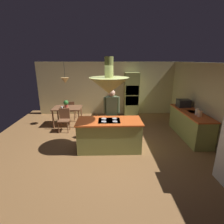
{
  "coord_description": "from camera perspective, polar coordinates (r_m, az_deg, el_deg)",
  "views": [
    {
      "loc": [
        -0.07,
        -4.97,
        2.64
      ],
      "look_at": [
        0.1,
        0.4,
        1.0
      ],
      "focal_mm": 27.55,
      "sensor_mm": 36.0,
      "label": 1
    }
  ],
  "objects": [
    {
      "name": "ground",
      "position": [
        5.63,
        -0.91,
        -11.0
      ],
      "size": [
        8.16,
        8.16,
        0.0
      ],
      "primitive_type": "plane",
      "color": "olive"
    },
    {
      "name": "wall_back",
      "position": [
        8.53,
        -1.31,
        7.77
      ],
      "size": [
        6.8,
        0.1,
        2.55
      ],
      "primitive_type": "cube",
      "color": "beige",
      "rests_on": "ground"
    },
    {
      "name": "wall_right",
      "position": [
        6.46,
        29.22,
        2.59
      ],
      "size": [
        0.1,
        7.2,
        2.55
      ],
      "primitive_type": "cube",
      "color": "beige",
      "rests_on": "ground"
    },
    {
      "name": "kitchen_island",
      "position": [
        5.24,
        -0.9,
        -7.53
      ],
      "size": [
        1.91,
        0.88,
        0.94
      ],
      "color": "#8C934C",
      "rests_on": "ground"
    },
    {
      "name": "counter_run_right",
      "position": [
        6.65,
        24.36,
        -3.64
      ],
      "size": [
        0.73,
        2.21,
        0.92
      ],
      "color": "#8C934C",
      "rests_on": "ground"
    },
    {
      "name": "oven_tower",
      "position": [
        8.25,
        6.42,
        5.71
      ],
      "size": [
        0.66,
        0.62,
        2.08
      ],
      "color": "#8C934C",
      "rests_on": "ground"
    },
    {
      "name": "dining_table",
      "position": [
        7.33,
        -14.57,
        0.73
      ],
      "size": [
        1.14,
        0.81,
        0.76
      ],
      "color": "brown",
      "rests_on": "ground"
    },
    {
      "name": "person_at_island",
      "position": [
        5.72,
        -0.12,
        0.22
      ],
      "size": [
        0.53,
        0.23,
        1.72
      ],
      "color": "tan",
      "rests_on": "ground"
    },
    {
      "name": "range_hood",
      "position": [
        4.82,
        -0.98,
        9.06
      ],
      "size": [
        1.1,
        1.1,
        1.0
      ],
      "color": "#8C934C"
    },
    {
      "name": "pendant_light_over_table",
      "position": [
        7.1,
        -15.3,
        10.1
      ],
      "size": [
        0.32,
        0.32,
        0.82
      ],
      "color": "#E0B266"
    },
    {
      "name": "chair_facing_island",
      "position": [
        6.8,
        -15.59,
        -1.99
      ],
      "size": [
        0.4,
        0.4,
        0.87
      ],
      "color": "brown",
      "rests_on": "ground"
    },
    {
      "name": "chair_by_back_wall",
      "position": [
        7.96,
        -13.54,
        0.94
      ],
      "size": [
        0.4,
        0.4,
        0.87
      ],
      "rotation": [
        0.0,
        0.0,
        3.14
      ],
      "color": "brown",
      "rests_on": "ground"
    },
    {
      "name": "potted_plant_on_table",
      "position": [
        7.28,
        -15.01,
        2.78
      ],
      "size": [
        0.2,
        0.2,
        0.3
      ],
      "color": "#99382D",
      "rests_on": "dining_table"
    },
    {
      "name": "cup_on_table",
      "position": [
        7.15,
        -16.32,
        1.4
      ],
      "size": [
        0.07,
        0.07,
        0.09
      ],
      "primitive_type": "cylinder",
      "color": "white",
      "rests_on": "dining_table"
    },
    {
      "name": "canister_flour",
      "position": [
        6.02,
        27.15,
        -0.47
      ],
      "size": [
        0.14,
        0.14,
        0.21
      ],
      "primitive_type": "cylinder",
      "color": "#E0B78C",
      "rests_on": "counter_run_right"
    },
    {
      "name": "canister_sugar",
      "position": [
        6.17,
        26.38,
        0.06
      ],
      "size": [
        0.11,
        0.11,
        0.21
      ],
      "primitive_type": "cylinder",
      "color": "silver",
      "rests_on": "counter_run_right"
    },
    {
      "name": "microwave_on_counter",
      "position": [
        7.04,
        22.67,
        2.73
      ],
      "size": [
        0.46,
        0.36,
        0.28
      ],
      "primitive_type": "cube",
      "color": "#232326",
      "rests_on": "counter_run_right"
    }
  ]
}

